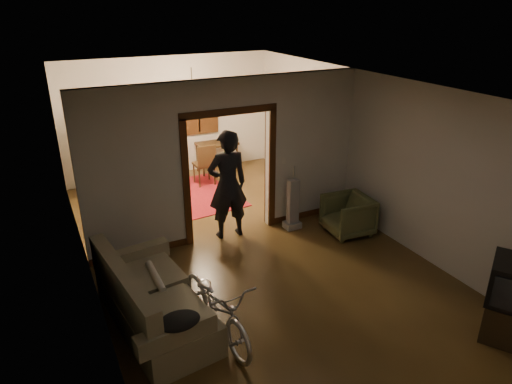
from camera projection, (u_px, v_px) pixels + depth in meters
floor at (248, 251)px, 7.78m from camera, size 5.00×8.50×0.01m
ceiling at (247, 85)px, 6.69m from camera, size 5.00×8.50×0.01m
wall_back at (170, 117)px, 10.74m from camera, size 5.00×0.02×2.80m
wall_left at (82, 203)px, 6.21m from camera, size 0.02×8.50×2.80m
wall_right at (372, 152)px, 8.26m from camera, size 0.02×8.50×2.80m
partition_wall at (229, 160)px, 7.85m from camera, size 5.00×0.14×2.80m
door_casing at (229, 176)px, 7.97m from camera, size 1.74×0.20×2.32m
far_window at (198, 108)px, 10.93m from camera, size 0.98×0.06×1.28m
chandelier at (192, 88)px, 8.92m from camera, size 0.24×0.24×0.24m
light_switch at (284, 161)px, 8.28m from camera, size 0.08×0.01×0.12m
sofa at (155, 294)px, 5.84m from camera, size 1.20×2.18×0.96m
rolled_paper at (156, 276)px, 6.11m from camera, size 0.09×0.74×0.09m
jacket at (179, 321)px, 5.03m from camera, size 0.48×0.36×0.14m
bicycle at (217, 306)px, 5.67m from camera, size 0.76×1.73×0.88m
armchair at (348, 215)px, 8.24m from camera, size 0.84×0.82×0.71m
tv_stand at (506, 320)px, 5.70m from camera, size 0.75×0.74×0.51m
vacuum at (293, 204)px, 8.38m from camera, size 0.34×0.29×0.97m
person at (228, 185)px, 7.92m from camera, size 0.73×0.50×1.96m
oriental_rug at (194, 196)px, 9.94m from camera, size 1.83×2.31×0.02m
locker at (114, 156)px, 9.91m from camera, size 0.89×0.62×1.61m
globe at (108, 105)px, 9.47m from camera, size 0.30×0.30×0.30m
desk at (217, 157)px, 11.25m from camera, size 1.08×0.75×0.72m
desk_chair at (204, 164)px, 10.40m from camera, size 0.53×0.53×0.98m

